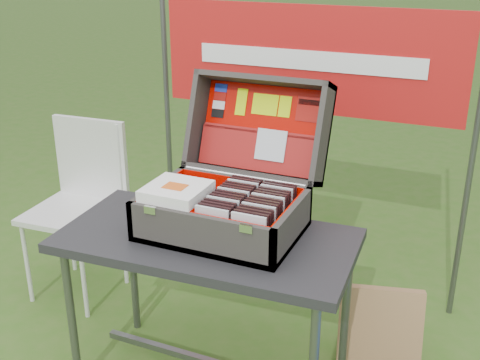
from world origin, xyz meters
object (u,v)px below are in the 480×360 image
at_px(table, 209,314).
at_px(cardboard_box, 380,330).
at_px(suitcase, 228,165).
at_px(chair, 72,214).

bearing_deg(table, cardboard_box, 29.96).
distance_m(suitcase, chair, 1.23).
relative_size(table, cardboard_box, 3.00).
height_order(suitcase, cardboard_box, suitcase).
xyz_separation_m(table, chair, (-1.02, 0.40, 0.11)).
bearing_deg(chair, table, -24.53).
height_order(chair, cardboard_box, chair).
bearing_deg(suitcase, chair, 165.25).
bearing_deg(table, chair, 155.73).
xyz_separation_m(table, cardboard_box, (0.66, 0.43, -0.18)).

